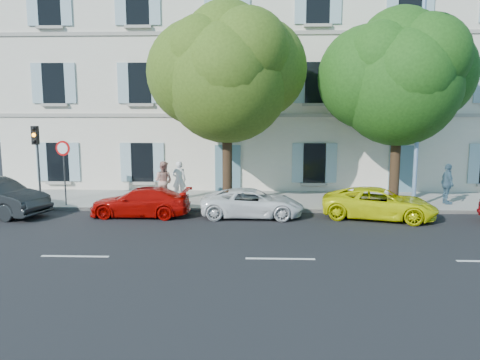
{
  "coord_description": "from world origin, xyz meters",
  "views": [
    {
      "loc": [
        -0.66,
        -17.01,
        4.23
      ],
      "look_at": [
        -1.39,
        2.0,
        1.4
      ],
      "focal_mm": 35.0,
      "sensor_mm": 36.0,
      "label": 1
    }
  ],
  "objects_px": {
    "tree_right": "(399,84)",
    "street_lamp": "(421,90)",
    "car_red_coupe": "(140,202)",
    "road_sign": "(63,159)",
    "car_yellow_supercar": "(379,203)",
    "car_white_coupe": "(252,203)",
    "pedestrian_a": "(179,180)",
    "traffic_light": "(36,148)",
    "pedestrian_b": "(163,181)",
    "tree_left": "(227,79)",
    "pedestrian_c": "(447,184)"
  },
  "relations": [
    {
      "from": "car_red_coupe",
      "to": "pedestrian_a",
      "type": "distance_m",
      "value": 3.31
    },
    {
      "from": "tree_left",
      "to": "pedestrian_b",
      "type": "height_order",
      "value": "tree_left"
    },
    {
      "from": "street_lamp",
      "to": "pedestrian_b",
      "type": "bearing_deg",
      "value": 173.48
    },
    {
      "from": "traffic_light",
      "to": "tree_left",
      "type": "bearing_deg",
      "value": 1.21
    },
    {
      "from": "traffic_light",
      "to": "street_lamp",
      "type": "xyz_separation_m",
      "value": [
        16.22,
        -0.4,
        2.41
      ]
    },
    {
      "from": "car_red_coupe",
      "to": "road_sign",
      "type": "relative_size",
      "value": 1.43
    },
    {
      "from": "tree_right",
      "to": "street_lamp",
      "type": "height_order",
      "value": "street_lamp"
    },
    {
      "from": "car_yellow_supercar",
      "to": "pedestrian_c",
      "type": "bearing_deg",
      "value": -41.74
    },
    {
      "from": "pedestrian_a",
      "to": "pedestrian_b",
      "type": "distance_m",
      "value": 0.89
    },
    {
      "from": "pedestrian_c",
      "to": "pedestrian_b",
      "type": "bearing_deg",
      "value": 87.19
    },
    {
      "from": "traffic_light",
      "to": "street_lamp",
      "type": "height_order",
      "value": "street_lamp"
    },
    {
      "from": "tree_left",
      "to": "traffic_light",
      "type": "bearing_deg",
      "value": -178.79
    },
    {
      "from": "car_red_coupe",
      "to": "pedestrian_b",
      "type": "height_order",
      "value": "pedestrian_b"
    },
    {
      "from": "pedestrian_b",
      "to": "street_lamp",
      "type": "bearing_deg",
      "value": -166.67
    },
    {
      "from": "car_white_coupe",
      "to": "pedestrian_c",
      "type": "xyz_separation_m",
      "value": [
        8.54,
        2.21,
        0.47
      ]
    },
    {
      "from": "street_lamp",
      "to": "pedestrian_b",
      "type": "relative_size",
      "value": 4.74
    },
    {
      "from": "tree_right",
      "to": "tree_left",
      "type": "bearing_deg",
      "value": -177.59
    },
    {
      "from": "road_sign",
      "to": "pedestrian_a",
      "type": "relative_size",
      "value": 1.59
    },
    {
      "from": "tree_right",
      "to": "road_sign",
      "type": "bearing_deg",
      "value": -177.18
    },
    {
      "from": "car_white_coupe",
      "to": "pedestrian_a",
      "type": "bearing_deg",
      "value": 49.42
    },
    {
      "from": "car_white_coupe",
      "to": "car_red_coupe",
      "type": "bearing_deg",
      "value": 91.57
    },
    {
      "from": "tree_right",
      "to": "traffic_light",
      "type": "distance_m",
      "value": 15.82
    },
    {
      "from": "road_sign",
      "to": "street_lamp",
      "type": "height_order",
      "value": "street_lamp"
    },
    {
      "from": "street_lamp",
      "to": "pedestrian_c",
      "type": "bearing_deg",
      "value": 31.43
    },
    {
      "from": "tree_right",
      "to": "pedestrian_a",
      "type": "height_order",
      "value": "tree_right"
    },
    {
      "from": "car_yellow_supercar",
      "to": "tree_left",
      "type": "height_order",
      "value": "tree_left"
    },
    {
      "from": "car_white_coupe",
      "to": "tree_left",
      "type": "distance_m",
      "value": 5.37
    },
    {
      "from": "car_red_coupe",
      "to": "road_sign",
      "type": "distance_m",
      "value": 4.21
    },
    {
      "from": "tree_left",
      "to": "car_red_coupe",
      "type": "bearing_deg",
      "value": -152.3
    },
    {
      "from": "traffic_light",
      "to": "pedestrian_b",
      "type": "height_order",
      "value": "traffic_light"
    },
    {
      "from": "car_yellow_supercar",
      "to": "road_sign",
      "type": "distance_m",
      "value": 13.33
    },
    {
      "from": "car_yellow_supercar",
      "to": "tree_right",
      "type": "relative_size",
      "value": 0.54
    },
    {
      "from": "street_lamp",
      "to": "pedestrian_a",
      "type": "xyz_separation_m",
      "value": [
        -10.26,
        1.89,
        -4.0
      ]
    },
    {
      "from": "traffic_light",
      "to": "tree_right",
      "type": "bearing_deg",
      "value": 1.77
    },
    {
      "from": "traffic_light",
      "to": "pedestrian_b",
      "type": "xyz_separation_m",
      "value": [
        5.35,
        0.85,
        -1.57
      ]
    },
    {
      "from": "pedestrian_b",
      "to": "traffic_light",
      "type": "bearing_deg",
      "value": 28.84
    },
    {
      "from": "car_white_coupe",
      "to": "pedestrian_a",
      "type": "xyz_separation_m",
      "value": [
        -3.45,
        3.04,
        0.46
      ]
    },
    {
      "from": "traffic_light",
      "to": "road_sign",
      "type": "distance_m",
      "value": 1.36
    },
    {
      "from": "car_red_coupe",
      "to": "car_yellow_supercar",
      "type": "distance_m",
      "value": 9.52
    },
    {
      "from": "tree_left",
      "to": "tree_right",
      "type": "bearing_deg",
      "value": 2.41
    },
    {
      "from": "car_white_coupe",
      "to": "traffic_light",
      "type": "bearing_deg",
      "value": 81.48
    },
    {
      "from": "pedestrian_b",
      "to": "pedestrian_c",
      "type": "bearing_deg",
      "value": -161.0
    },
    {
      "from": "road_sign",
      "to": "car_red_coupe",
      "type": "bearing_deg",
      "value": -20.79
    },
    {
      "from": "road_sign",
      "to": "street_lamp",
      "type": "relative_size",
      "value": 0.33
    },
    {
      "from": "traffic_light",
      "to": "car_red_coupe",
      "type": "bearing_deg",
      "value": -18.13
    },
    {
      "from": "car_white_coupe",
      "to": "pedestrian_b",
      "type": "bearing_deg",
      "value": 60.25
    },
    {
      "from": "tree_right",
      "to": "road_sign",
      "type": "relative_size",
      "value": 2.88
    },
    {
      "from": "road_sign",
      "to": "traffic_light",
      "type": "bearing_deg",
      "value": 169.99
    },
    {
      "from": "traffic_light",
      "to": "street_lamp",
      "type": "relative_size",
      "value": 0.4
    },
    {
      "from": "tree_left",
      "to": "pedestrian_a",
      "type": "bearing_deg",
      "value": 150.61
    }
  ]
}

